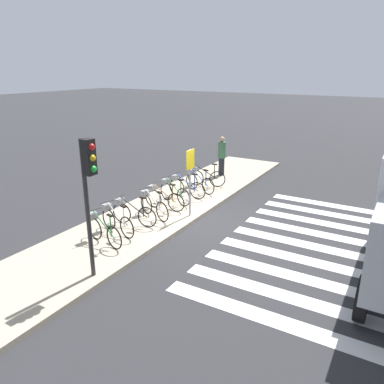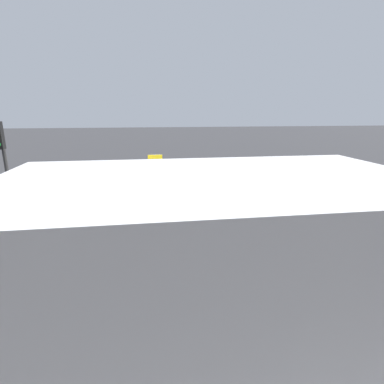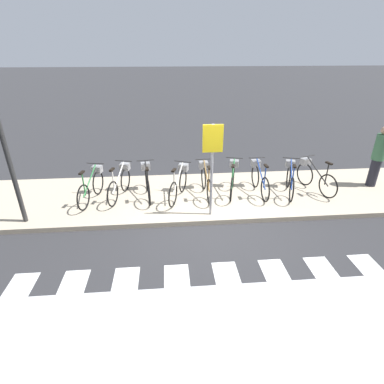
# 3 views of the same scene
# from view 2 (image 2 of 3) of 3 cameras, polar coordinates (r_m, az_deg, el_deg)

# --- Properties ---
(ground_plane) EXTENTS (120.00, 120.00, 0.00)m
(ground_plane) POSITION_cam_2_polar(r_m,az_deg,el_deg) (9.55, -6.48, -6.84)
(ground_plane) COLOR #2D2D30
(sidewalk) EXTENTS (16.59, 2.81, 0.12)m
(sidewalk) POSITION_cam_2_polar(r_m,az_deg,el_deg) (10.84, -6.79, -3.78)
(sidewalk) COLOR #B7A88E
(sidewalk) RESTS_ON ground_plane
(road_crosswalk) EXTENTS (7.65, 8.00, 0.01)m
(road_crosswalk) POSITION_cam_2_polar(r_m,az_deg,el_deg) (5.01, -3.64, -30.18)
(road_crosswalk) COLOR silver
(road_crosswalk) RESTS_ON ground_plane
(parked_bicycle_0) EXTENTS (0.50, 1.50, 0.94)m
(parked_bicycle_0) POSITION_cam_2_polar(r_m,az_deg,el_deg) (10.95, -22.40, -2.02)
(parked_bicycle_0) COLOR black
(parked_bicycle_0) RESTS_ON sidewalk
(parked_bicycle_1) EXTENTS (0.53, 1.49, 0.94)m
(parked_bicycle_1) POSITION_cam_2_polar(r_m,az_deg,el_deg) (10.92, -18.70, -1.70)
(parked_bicycle_1) COLOR black
(parked_bicycle_1) RESTS_ON sidewalk
(parked_bicycle_2) EXTENTS (0.46, 1.52, 0.94)m
(parked_bicycle_2) POSITION_cam_2_polar(r_m,az_deg,el_deg) (10.81, -15.08, -1.59)
(parked_bicycle_2) COLOR black
(parked_bicycle_2) RESTS_ON sidewalk
(parked_bicycle_3) EXTENTS (0.64, 1.45, 0.94)m
(parked_bicycle_3) POSITION_cam_2_polar(r_m,az_deg,el_deg) (10.58, -10.67, -1.68)
(parked_bicycle_3) COLOR black
(parked_bicycle_3) RESTS_ON sidewalk
(parked_bicycle_4) EXTENTS (0.46, 1.53, 0.94)m
(parked_bicycle_4) POSITION_cam_2_polar(r_m,az_deg,el_deg) (10.69, -6.84, -1.35)
(parked_bicycle_4) COLOR black
(parked_bicycle_4) RESTS_ON sidewalk
(parked_bicycle_5) EXTENTS (0.56, 1.48, 0.94)m
(parked_bicycle_5) POSITION_cam_2_polar(r_m,az_deg,el_deg) (10.78, -2.92, -1.12)
(parked_bicycle_5) COLOR black
(parked_bicycle_5) RESTS_ON sidewalk
(parked_bicycle_6) EXTENTS (0.46, 1.53, 0.94)m
(parked_bicycle_6) POSITION_cam_2_polar(r_m,az_deg,el_deg) (10.82, 0.86, -1.03)
(parked_bicycle_6) COLOR black
(parked_bicycle_6) RESTS_ON sidewalk
(parked_bicycle_7) EXTENTS (0.58, 1.48, 0.94)m
(parked_bicycle_7) POSITION_cam_2_polar(r_m,az_deg,el_deg) (10.89, 5.22, -0.99)
(parked_bicycle_7) COLOR black
(parked_bicycle_7) RESTS_ON sidewalk
(parked_bicycle_8) EXTENTS (0.59, 1.47, 0.94)m
(parked_bicycle_8) POSITION_cam_2_polar(r_m,az_deg,el_deg) (11.19, 8.65, -0.65)
(parked_bicycle_8) COLOR black
(parked_bicycle_8) RESTS_ON sidewalk
(truck) EXTENTS (5.63, 2.26, 2.98)m
(truck) POSITION_cam_2_polar(r_m,az_deg,el_deg) (3.28, -6.80, -20.18)
(truck) COLOR black
(truck) RESTS_ON ground_plane
(pedestrian) EXTENTS (0.34, 0.34, 1.71)m
(pedestrian) POSITION_cam_2_polar(r_m,az_deg,el_deg) (11.84, 16.99, 2.11)
(pedestrian) COLOR #23232D
(pedestrian) RESTS_ON sidewalk
(traffic_light) EXTENTS (0.24, 0.40, 3.17)m
(traffic_light) POSITION_cam_2_polar(r_m,az_deg,el_deg) (10.01, -32.44, 6.20)
(traffic_light) COLOR #2D2D2D
(traffic_light) RESTS_ON sidewalk
(sign_post) EXTENTS (0.44, 0.07, 2.15)m
(sign_post) POSITION_cam_2_polar(r_m,az_deg,el_deg) (9.36, -6.93, 2.89)
(sign_post) COLOR #99999E
(sign_post) RESTS_ON sidewalk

